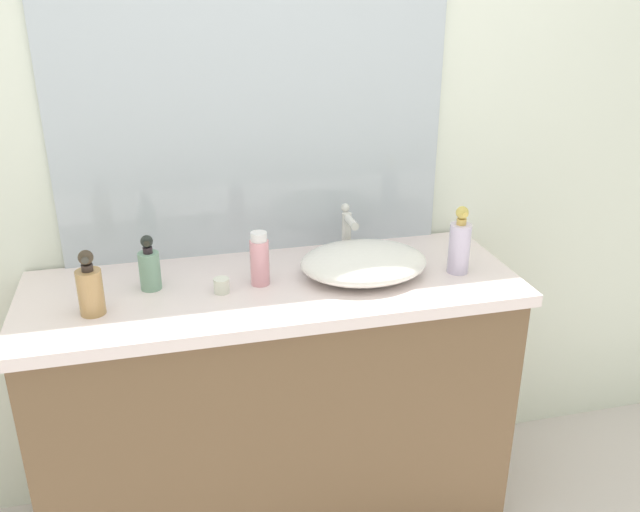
% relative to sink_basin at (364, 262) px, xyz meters
% --- Properties ---
extents(bathroom_wall_rear, '(6.00, 0.06, 2.60)m').
position_rel_sink_basin_xyz_m(bathroom_wall_rear, '(-0.28, 0.31, 0.37)').
color(bathroom_wall_rear, silver).
rests_on(bathroom_wall_rear, ground).
extents(vanity_counter, '(1.44, 0.53, 0.88)m').
position_rel_sink_basin_xyz_m(vanity_counter, '(-0.27, 0.01, -0.48)').
color(vanity_counter, brown).
rests_on(vanity_counter, ground).
extents(wall_mirror_panel, '(1.20, 0.01, 1.24)m').
position_rel_sink_basin_xyz_m(wall_mirror_panel, '(-0.27, 0.27, 0.58)').
color(wall_mirror_panel, '#B2BCC6').
rests_on(wall_mirror_panel, vanity_counter).
extents(sink_basin, '(0.38, 0.31, 0.09)m').
position_rel_sink_basin_xyz_m(sink_basin, '(0.00, 0.00, 0.00)').
color(sink_basin, silver).
rests_on(sink_basin, vanity_counter).
extents(faucet, '(0.03, 0.12, 0.16)m').
position_rel_sink_basin_xyz_m(faucet, '(0.00, 0.17, 0.05)').
color(faucet, silver).
rests_on(faucet, vanity_counter).
extents(soap_dispenser, '(0.06, 0.06, 0.16)m').
position_rel_sink_basin_xyz_m(soap_dispenser, '(-0.61, 0.06, 0.02)').
color(soap_dispenser, gray).
rests_on(soap_dispenser, vanity_counter).
extents(lotion_bottle, '(0.07, 0.07, 0.18)m').
position_rel_sink_basin_xyz_m(lotion_bottle, '(-0.77, -0.06, 0.03)').
color(lotion_bottle, '#AC834E').
rests_on(lotion_bottle, vanity_counter).
extents(perfume_bottle, '(0.06, 0.06, 0.16)m').
position_rel_sink_basin_xyz_m(perfume_bottle, '(-0.31, 0.02, 0.03)').
color(perfume_bottle, pink).
rests_on(perfume_bottle, vanity_counter).
extents(spray_can, '(0.06, 0.06, 0.21)m').
position_rel_sink_basin_xyz_m(spray_can, '(0.28, -0.04, 0.04)').
color(spray_can, silver).
rests_on(spray_can, vanity_counter).
extents(candle_jar, '(0.04, 0.04, 0.04)m').
position_rel_sink_basin_xyz_m(candle_jar, '(-0.42, -0.01, -0.02)').
color(candle_jar, silver).
rests_on(candle_jar, vanity_counter).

